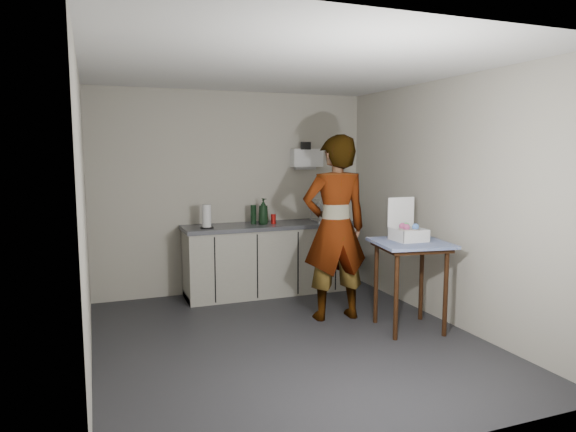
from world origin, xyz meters
name	(u,v)px	position (x,y,z in m)	size (l,w,h in m)	color
ground	(289,341)	(0.00, 0.00, 0.00)	(4.00, 4.00, 0.00)	#26262A
wall_back	(234,193)	(0.00, 1.99, 1.30)	(3.60, 0.02, 2.60)	beige
wall_right	(445,202)	(1.79, 0.00, 1.30)	(0.02, 4.00, 2.60)	beige
wall_left	(85,217)	(-1.79, 0.00, 1.30)	(0.02, 4.00, 2.60)	beige
ceiling	(289,68)	(0.00, 0.00, 2.60)	(3.60, 4.00, 0.01)	white
kitchen_counter	(270,260)	(0.40, 1.70, 0.43)	(2.24, 0.62, 0.91)	black
wall_shelf	(307,158)	(1.00, 1.92, 1.75)	(0.42, 0.18, 0.37)	white
side_table	(411,253)	(1.29, -0.13, 0.80)	(0.82, 0.82, 0.92)	#361B0C
standing_man	(335,228)	(0.72, 0.47, 1.01)	(0.74, 0.48, 2.01)	#B2A593
soap_bottle	(263,211)	(0.30, 1.68, 1.08)	(0.13, 0.13, 0.33)	black
soda_can	(273,219)	(0.44, 1.68, 0.97)	(0.07, 0.07, 0.12)	red
dark_bottle	(253,215)	(0.19, 1.74, 1.03)	(0.07, 0.07, 0.25)	black
paper_towel	(207,217)	(-0.45, 1.61, 1.05)	(0.16, 0.16, 0.29)	black
dish_rack	(328,216)	(1.19, 1.66, 0.98)	(0.43, 0.32, 0.30)	silver
bakery_box	(408,231)	(1.29, -0.06, 1.02)	(0.32, 0.33, 0.43)	white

